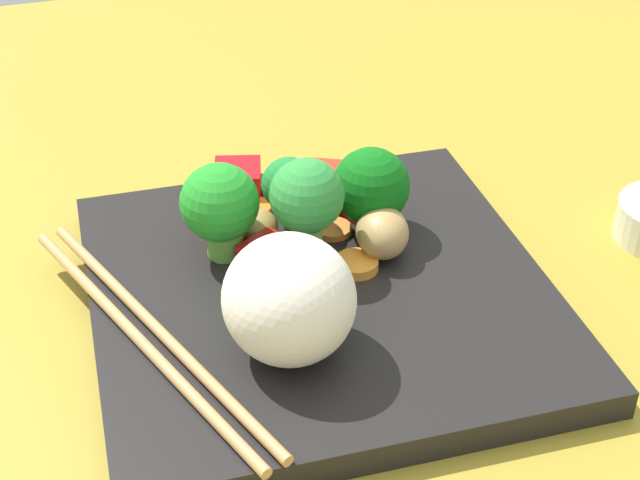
{
  "coord_description": "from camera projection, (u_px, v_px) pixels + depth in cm",
  "views": [
    {
      "loc": [
        13.07,
        40.67,
        34.22
      ],
      "look_at": [
        -0.46,
        -1.33,
        3.72
      ],
      "focal_mm": 53.15,
      "sensor_mm": 36.0,
      "label": 1
    }
  ],
  "objects": [
    {
      "name": "square_plate",
      "position": [
        319.0,
        295.0,
        0.54
      ],
      "size": [
        26.58,
        26.58,
        1.72
      ],
      "primitive_type": "cube",
      "rotation": [
        0.0,
        0.0,
        -0.04
      ],
      "color": "black",
      "rests_on": "ground_plane"
    },
    {
      "name": "ground_plane",
      "position": [
        319.0,
        320.0,
        0.55
      ],
      "size": [
        110.0,
        110.0,
        2.0
      ],
      "primitive_type": "cube",
      "color": "olive"
    },
    {
      "name": "pepper_chunk_1",
      "position": [
        266.0,
        252.0,
        0.55
      ],
      "size": [
        3.48,
        3.3,
        1.32
      ],
      "primitive_type": "cube",
      "rotation": [
        0.0,
        0.0,
        3.71
      ],
      "color": "red",
      "rests_on": "square_plate"
    },
    {
      "name": "carrot_slice_0",
      "position": [
        316.0,
        206.0,
        0.6
      ],
      "size": [
        3.95,
        3.95,
        0.77
      ],
      "primitive_type": "cylinder",
      "rotation": [
        0.0,
        0.0,
        4.35
      ],
      "color": "orange",
      "rests_on": "square_plate"
    },
    {
      "name": "broccoli_floret_1",
      "position": [
        308.0,
        200.0,
        0.53
      ],
      "size": [
        4.27,
        4.27,
        6.78
      ],
      "color": "#579B3E",
      "rests_on": "square_plate"
    },
    {
      "name": "chicken_piece_2",
      "position": [
        382.0,
        232.0,
        0.55
      ],
      "size": [
        3.97,
        4.5,
        2.91
      ],
      "primitive_type": "ellipsoid",
      "rotation": [
        0.0,
        0.0,
        1.32
      ],
      "color": "tan",
      "rests_on": "square_plate"
    },
    {
      "name": "carrot_slice_3",
      "position": [
        356.0,
        264.0,
        0.55
      ],
      "size": [
        3.57,
        3.57,
        0.61
      ],
      "primitive_type": "cylinder",
      "rotation": [
        0.0,
        0.0,
        0.91
      ],
      "color": "orange",
      "rests_on": "square_plate"
    },
    {
      "name": "pepper_chunk_4",
      "position": [
        218.0,
        197.0,
        0.59
      ],
      "size": [
        3.58,
        3.25,
        2.25
      ],
      "primitive_type": "cube",
      "rotation": [
        0.0,
        0.0,
        3.6
      ],
      "color": "red",
      "rests_on": "square_plate"
    },
    {
      "name": "broccoli_floret_0",
      "position": [
        371.0,
        188.0,
        0.57
      ],
      "size": [
        4.7,
        4.7,
        5.41
      ],
      "color": "#619F48",
      "rests_on": "square_plate"
    },
    {
      "name": "pepper_chunk_3",
      "position": [
        355.0,
        196.0,
        0.59
      ],
      "size": [
        3.63,
        3.6,
        1.88
      ],
      "primitive_type": "cube",
      "rotation": [
        0.0,
        0.0,
        0.48
      ],
      "color": "red",
      "rests_on": "square_plate"
    },
    {
      "name": "carrot_slice_1",
      "position": [
        281.0,
        190.0,
        0.61
      ],
      "size": [
        3.41,
        3.41,
        0.56
      ],
      "primitive_type": "cylinder",
      "rotation": [
        0.0,
        0.0,
        3.96
      ],
      "color": "orange",
      "rests_on": "square_plate"
    },
    {
      "name": "pepper_chunk_0",
      "position": [
        238.0,
        181.0,
        0.61
      ],
      "size": [
        3.65,
        3.72,
        2.06
      ],
      "primitive_type": "cube",
      "rotation": [
        0.0,
        0.0,
        1.3
      ],
      "color": "red",
      "rests_on": "square_plate"
    },
    {
      "name": "broccoli_floret_3",
      "position": [
        292.0,
        186.0,
        0.57
      ],
      "size": [
        3.32,
        3.32,
        4.81
      ],
      "color": "#73B560",
      "rests_on": "square_plate"
    },
    {
      "name": "carrot_slice_5",
      "position": [
        252.0,
        210.0,
        0.59
      ],
      "size": [
        3.4,
        3.4,
        0.63
      ],
      "primitive_type": "cylinder",
      "rotation": [
        0.0,
        0.0,
        2.52
      ],
      "color": "orange",
      "rests_on": "square_plate"
    },
    {
      "name": "carrot_slice_4",
      "position": [
        228.0,
        224.0,
        0.58
      ],
      "size": [
        4.22,
        4.22,
        0.71
      ],
      "primitive_type": "cylinder",
      "rotation": [
        0.0,
        0.0,
        2.65
      ],
      "color": "orange",
      "rests_on": "square_plate"
    },
    {
      "name": "chopstick_pair",
      "position": [
        147.0,
        333.0,
        0.5
      ],
      "size": [
        9.69,
        22.51,
        0.62
      ],
      "rotation": [
        0.0,
        0.0,
        1.92
      ],
      "color": "tan",
      "rests_on": "square_plate"
    },
    {
      "name": "carrot_slice_2",
      "position": [
        333.0,
        229.0,
        0.58
      ],
      "size": [
        2.62,
        2.62,
        0.41
      ],
      "primitive_type": "cylinder",
      "rotation": [
        0.0,
        0.0,
        1.73
      ],
      "color": "orange",
      "rests_on": "square_plate"
    },
    {
      "name": "rice_mound",
      "position": [
        289.0,
        299.0,
        0.47
      ],
      "size": [
        7.29,
        7.59,
        6.62
      ],
      "primitive_type": "ellipsoid",
      "rotation": [
        0.0,
        0.0,
        1.49
      ],
      "color": "white",
      "rests_on": "square_plate"
    },
    {
      "name": "pepper_chunk_2",
      "position": [
        328.0,
        180.0,
        0.61
      ],
      "size": [
        3.44,
        3.36,
        1.75
      ],
      "primitive_type": "cube",
      "rotation": [
        0.0,
        0.0,
        1.11
      ],
      "color": "red",
      "rests_on": "square_plate"
    },
    {
      "name": "chicken_piece_0",
      "position": [
        258.0,
        225.0,
        0.57
      ],
      "size": [
        2.76,
        2.94,
        1.66
      ],
      "primitive_type": "ellipsoid",
      "rotation": [
        0.0,
        0.0,
        1.45
      ],
      "color": "tan",
      "rests_on": "square_plate"
    },
    {
      "name": "broccoli_floret_2",
      "position": [
        220.0,
        206.0,
        0.54
      ],
      "size": [
        4.59,
        4.59,
        6.02
      ],
      "color": "#5BA23B",
      "rests_on": "square_plate"
    }
  ]
}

